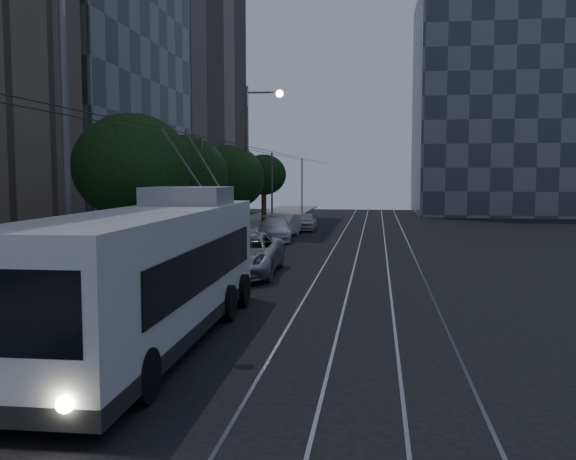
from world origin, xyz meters
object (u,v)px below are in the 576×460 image
(car_white_c, at_px, (281,226))
(car_white_a, at_px, (247,239))
(pickup_silver, at_px, (243,254))
(car_white_d, at_px, (305,222))
(streetlamp_far, at_px, (254,149))
(streetlamp_near, at_px, (79,96))
(trolleybus, at_px, (154,272))
(car_white_b, at_px, (275,229))

(car_white_c, bearing_deg, car_white_a, -87.16)
(pickup_silver, distance_m, car_white_d, 21.99)
(car_white_d, height_order, streetlamp_far, streetlamp_far)
(car_white_d, distance_m, streetlamp_near, 32.80)
(trolleybus, bearing_deg, car_white_b, 91.14)
(trolleybus, relative_size, car_white_b, 2.49)
(car_white_c, xyz_separation_m, streetlamp_near, (-1.55, -26.81, 5.66))
(trolleybus, distance_m, car_white_d, 33.27)
(streetlamp_near, bearing_deg, streetlamp_far, 88.65)
(car_white_a, xyz_separation_m, car_white_c, (0.54, 9.20, 0.01))
(streetlamp_near, height_order, streetlamp_far, streetlamp_near)
(trolleybus, bearing_deg, streetlamp_near, 155.17)
(car_white_c, bearing_deg, car_white_b, -85.20)
(pickup_silver, xyz_separation_m, streetlamp_far, (-1.83, 11.96, 4.94))
(car_white_a, xyz_separation_m, car_white_b, (0.48, 6.70, -0.00))
(trolleybus, xyz_separation_m, streetlamp_near, (-2.41, 1.07, 4.63))
(car_white_a, relative_size, streetlamp_near, 0.42)
(car_white_b, distance_m, car_white_c, 2.50)
(car_white_b, bearing_deg, car_white_c, 81.72)
(pickup_silver, bearing_deg, car_white_b, 91.76)
(pickup_silver, distance_m, car_white_b, 14.14)
(trolleybus, xyz_separation_m, car_white_c, (-0.86, 27.88, -1.04))
(streetlamp_near, bearing_deg, pickup_silver, 76.99)
(car_white_a, bearing_deg, streetlamp_far, 79.76)
(trolleybus, relative_size, car_white_a, 2.92)
(streetlamp_near, xyz_separation_m, streetlamp_far, (0.52, 22.16, -0.61))
(car_white_b, height_order, car_white_d, car_white_b)
(trolleybus, height_order, streetlamp_near, streetlamp_near)
(car_white_a, relative_size, car_white_d, 1.14)
(car_white_b, bearing_deg, pickup_silver, -93.38)
(streetlamp_far, bearing_deg, car_white_c, 77.50)
(car_white_a, height_order, car_white_d, car_white_a)
(pickup_silver, relative_size, car_white_a, 1.43)
(pickup_silver, height_order, car_white_d, pickup_silver)
(car_white_a, xyz_separation_m, streetlamp_near, (-1.01, -17.61, 5.67))
(car_white_b, relative_size, car_white_c, 1.12)
(car_white_d, bearing_deg, streetlamp_far, -103.83)
(trolleybus, relative_size, streetlamp_near, 1.24)
(car_white_b, relative_size, car_white_d, 1.34)
(car_white_c, bearing_deg, trolleybus, -82.04)
(car_white_b, xyz_separation_m, streetlamp_far, (-0.97, -2.15, 5.07))
(pickup_silver, distance_m, car_white_c, 16.63)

